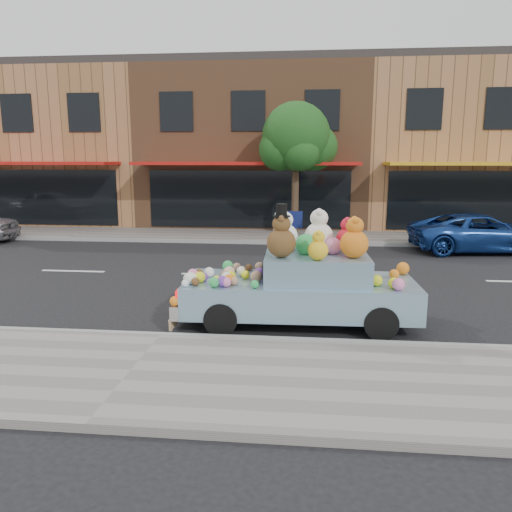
# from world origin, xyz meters

# --- Properties ---
(ground) EXTENTS (120.00, 120.00, 0.00)m
(ground) POSITION_xyz_m (0.00, 0.00, 0.00)
(ground) COLOR black
(ground) RESTS_ON ground
(near_sidewalk) EXTENTS (60.00, 3.00, 0.12)m
(near_sidewalk) POSITION_xyz_m (0.00, -6.50, 0.06)
(near_sidewalk) COLOR gray
(near_sidewalk) RESTS_ON ground
(far_sidewalk) EXTENTS (60.00, 3.00, 0.12)m
(far_sidewalk) POSITION_xyz_m (0.00, 6.50, 0.06)
(far_sidewalk) COLOR gray
(far_sidewalk) RESTS_ON ground
(near_kerb) EXTENTS (60.00, 0.12, 0.13)m
(near_kerb) POSITION_xyz_m (0.00, -5.00, 0.07)
(near_kerb) COLOR gray
(near_kerb) RESTS_ON ground
(far_kerb) EXTENTS (60.00, 0.12, 0.13)m
(far_kerb) POSITION_xyz_m (0.00, 5.00, 0.07)
(far_kerb) COLOR gray
(far_kerb) RESTS_ON ground
(storefront_left) EXTENTS (10.00, 9.80, 7.30)m
(storefront_left) POSITION_xyz_m (-10.00, 11.97, 3.64)
(storefront_left) COLOR #A66F45
(storefront_left) RESTS_ON ground
(storefront_mid) EXTENTS (10.00, 9.80, 7.30)m
(storefront_mid) POSITION_xyz_m (0.00, 11.97, 3.64)
(storefront_mid) COLOR #8E5E3C
(storefront_mid) RESTS_ON ground
(storefront_right) EXTENTS (10.00, 9.80, 7.30)m
(storefront_right) POSITION_xyz_m (10.00, 11.97, 3.64)
(storefront_right) COLOR #A66F45
(storefront_right) RESTS_ON ground
(street_tree) EXTENTS (3.00, 2.70, 5.22)m
(street_tree) POSITION_xyz_m (2.03, 6.55, 3.69)
(street_tree) COLOR #38281C
(street_tree) RESTS_ON ground
(car_blue) EXTENTS (4.79, 2.58, 1.28)m
(car_blue) POSITION_xyz_m (8.29, 4.24, 0.64)
(car_blue) COLOR #1A3F92
(car_blue) RESTS_ON ground
(art_car) EXTENTS (4.53, 1.88, 2.31)m
(art_car) POSITION_xyz_m (2.40, -3.82, 0.81)
(art_car) COLOR black
(art_car) RESTS_ON ground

